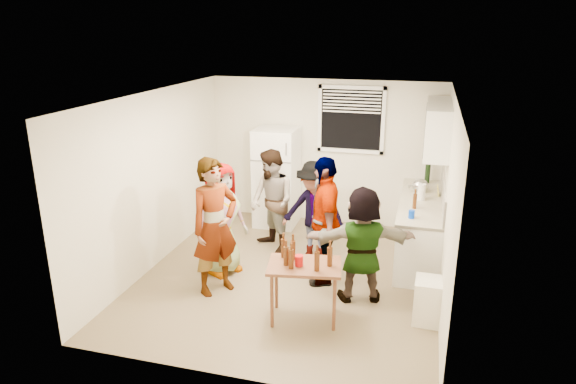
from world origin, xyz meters
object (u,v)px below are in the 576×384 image
(refrigerator, at_px, (277,177))
(guest_back_left, at_px, (272,250))
(guest_grey, at_px, (223,271))
(guest_black, at_px, (323,280))
(red_cup, at_px, (299,266))
(guest_back_right, at_px, (313,258))
(kettle, at_px, (419,192))
(beer_bottle_counter, at_px, (414,208))
(blue_cup, at_px, (411,218))
(beer_bottle_table, at_px, (293,259))
(wine_bottle, at_px, (427,183))
(serving_table, at_px, (304,318))
(trash_bin, at_px, (430,303))
(guest_stripe, at_px, (218,290))
(guest_orange, at_px, (359,298))

(refrigerator, distance_m, guest_back_left, 1.41)
(guest_grey, bearing_deg, guest_black, -55.09)
(red_cup, height_order, guest_back_right, red_cup)
(kettle, distance_m, guest_black, 2.14)
(kettle, relative_size, beer_bottle_counter, 1.26)
(red_cup, relative_size, guest_grey, 0.08)
(refrigerator, xyz_separation_m, guest_back_right, (0.94, -1.24, -0.85))
(red_cup, height_order, guest_back_left, red_cup)
(beer_bottle_counter, height_order, blue_cup, beer_bottle_counter)
(beer_bottle_table, height_order, guest_back_left, beer_bottle_table)
(wine_bottle, relative_size, beer_bottle_table, 1.38)
(beer_bottle_counter, xyz_separation_m, guest_back_right, (-1.41, -0.10, -0.90))
(blue_cup, bearing_deg, serving_table, -129.93)
(beer_bottle_table, distance_m, guest_black, 1.18)
(blue_cup, relative_size, guest_back_right, 0.07)
(trash_bin, bearing_deg, guest_grey, 168.44)
(kettle, bearing_deg, guest_back_right, -168.84)
(guest_back_right, height_order, guest_black, guest_back_right)
(beer_bottle_table, relative_size, red_cup, 1.84)
(serving_table, distance_m, guest_black, 1.02)
(beer_bottle_table, bearing_deg, red_cup, -53.04)
(trash_bin, distance_m, guest_black, 1.59)
(guest_stripe, bearing_deg, serving_table, -70.69)
(red_cup, relative_size, guest_back_left, 0.08)
(beer_bottle_table, relative_size, guest_stripe, 0.13)
(beer_bottle_counter, height_order, guest_stripe, beer_bottle_counter)
(kettle, height_order, guest_orange, kettle)
(trash_bin, distance_m, guest_stripe, 2.72)
(wine_bottle, relative_size, guest_back_right, 0.22)
(beer_bottle_table, height_order, guest_black, beer_bottle_table)
(beer_bottle_table, bearing_deg, blue_cup, 43.96)
(guest_back_left, relative_size, guest_black, 0.91)
(blue_cup, distance_m, guest_black, 1.47)
(red_cup, bearing_deg, serving_table, 41.06)
(blue_cup, distance_m, trash_bin, 1.25)
(beer_bottle_table, bearing_deg, guest_stripe, 166.05)
(guest_grey, xyz_separation_m, guest_stripe, (0.14, -0.54, 0.00))
(serving_table, height_order, red_cup, red_cup)
(kettle, height_order, red_cup, kettle)
(guest_grey, bearing_deg, guest_back_left, 2.76)
(guest_back_left, bearing_deg, guest_back_right, 32.14)
(refrigerator, xyz_separation_m, blue_cup, (2.33, -1.54, 0.05))
(wine_bottle, distance_m, trash_bin, 2.82)
(kettle, xyz_separation_m, wine_bottle, (0.10, 0.52, -0.00))
(blue_cup, bearing_deg, kettle, 86.49)
(guest_grey, bearing_deg, wine_bottle, -20.88)
(refrigerator, xyz_separation_m, guest_back_left, (0.25, -1.10, -0.85))
(blue_cup, relative_size, red_cup, 0.86)
(beer_bottle_counter, height_order, trash_bin, beer_bottle_counter)
(kettle, xyz_separation_m, beer_bottle_table, (-1.38, -2.46, -0.19))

